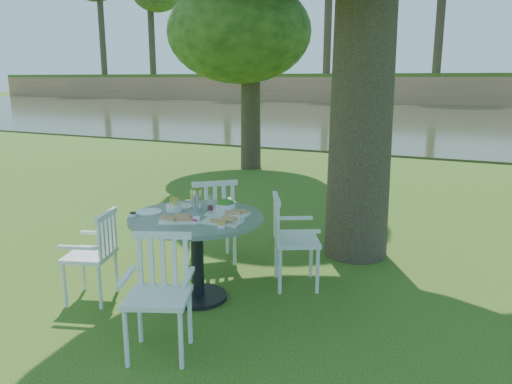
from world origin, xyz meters
TOP-DOWN VIEW (x-y plane):
  - ground at (0.00, 0.00)m, footprint 140.00×140.00m
  - table at (-0.10, -0.90)m, footprint 1.27×1.27m
  - chair_ne at (0.56, -0.23)m, footprint 0.62×0.63m
  - chair_nw at (-0.43, -0.02)m, footprint 0.69×0.69m
  - chair_sw at (-0.94, -1.33)m, footprint 0.53×0.55m
  - chair_se at (0.14, -1.81)m, footprint 0.60×0.58m
  - tableware at (-0.12, -0.80)m, footprint 1.12×0.81m
  - river at (0.00, 23.00)m, footprint 100.00×28.00m
  - far_bank at (0.28, 41.12)m, footprint 100.00×18.00m

SIDE VIEW (x-z plane):
  - ground at x=0.00m, z-range 0.00..0.00m
  - river at x=0.00m, z-range -0.06..0.06m
  - chair_sw at x=-0.94m, z-range 0.08..0.95m
  - chair_se at x=0.14m, z-range 0.08..1.01m
  - chair_ne at x=0.56m, z-range 0.08..1.03m
  - chair_nw at x=-0.43m, z-range 0.09..1.09m
  - table at x=-0.10m, z-range 0.24..1.07m
  - tableware at x=-0.12m, z-range 0.77..0.99m
  - far_bank at x=0.28m, z-range -0.35..14.85m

